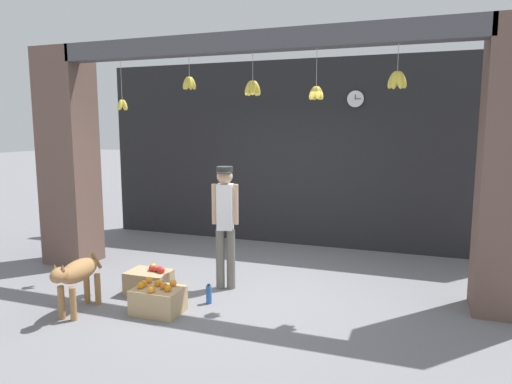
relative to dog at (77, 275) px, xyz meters
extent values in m
plane|color=slate|center=(1.53, 1.32, -0.45)|extent=(60.00, 60.00, 0.00)
cube|color=#232326|center=(1.53, 3.84, 1.17)|extent=(7.31, 0.12, 3.24)
cube|color=brown|center=(-1.47, 1.62, 1.17)|extent=(0.70, 0.60, 3.24)
cube|color=#4C4C51|center=(1.53, 1.44, 2.67)|extent=(5.41, 0.24, 0.24)
cylinder|color=#B2AD99|center=(-0.31, 1.39, 2.28)|extent=(0.01, 0.01, 0.54)
ellipsoid|color=yellow|center=(-0.27, 1.39, 1.94)|extent=(0.11, 0.06, 0.16)
ellipsoid|color=yellow|center=(-0.31, 1.43, 1.94)|extent=(0.06, 0.11, 0.16)
ellipsoid|color=yellow|center=(-0.35, 1.39, 1.94)|extent=(0.11, 0.06, 0.16)
ellipsoid|color=yellow|center=(-0.31, 1.35, 1.94)|extent=(0.06, 0.11, 0.16)
cylinder|color=#B2AD99|center=(0.68, 1.49, 2.42)|extent=(0.01, 0.01, 0.26)
ellipsoid|color=yellow|center=(0.73, 1.49, 2.21)|extent=(0.12, 0.06, 0.18)
ellipsoid|color=yellow|center=(0.71, 1.52, 2.21)|extent=(0.10, 0.11, 0.19)
ellipsoid|color=yellow|center=(0.67, 1.53, 2.21)|extent=(0.08, 0.12, 0.19)
ellipsoid|color=yellow|center=(0.64, 1.51, 2.21)|extent=(0.12, 0.09, 0.19)
ellipsoid|color=yellow|center=(0.64, 1.47, 2.21)|extent=(0.12, 0.09, 0.19)
ellipsoid|color=yellow|center=(0.67, 1.44, 2.21)|extent=(0.08, 0.12, 0.19)
ellipsoid|color=yellow|center=(0.71, 1.45, 2.21)|extent=(0.10, 0.11, 0.19)
cylinder|color=#B2AD99|center=(1.58, 1.44, 2.38)|extent=(0.01, 0.01, 0.34)
ellipsoid|color=yellow|center=(1.63, 1.44, 2.11)|extent=(0.13, 0.07, 0.21)
ellipsoid|color=yellow|center=(1.59, 1.49, 2.11)|extent=(0.09, 0.13, 0.21)
ellipsoid|color=yellow|center=(1.54, 1.47, 2.11)|extent=(0.13, 0.11, 0.22)
ellipsoid|color=yellow|center=(1.54, 1.41, 2.11)|extent=(0.13, 0.11, 0.22)
ellipsoid|color=yellow|center=(1.59, 1.39, 2.11)|extent=(0.09, 0.13, 0.21)
cylinder|color=#B2AD99|center=(2.38, 1.43, 2.33)|extent=(0.01, 0.01, 0.43)
ellipsoid|color=yellow|center=(2.42, 1.43, 2.04)|extent=(0.12, 0.06, 0.18)
ellipsoid|color=yellow|center=(2.40, 1.47, 2.04)|extent=(0.09, 0.11, 0.19)
ellipsoid|color=yellow|center=(2.36, 1.47, 2.04)|extent=(0.09, 0.11, 0.19)
ellipsoid|color=yellow|center=(2.33, 1.43, 2.04)|extent=(0.12, 0.06, 0.18)
ellipsoid|color=yellow|center=(2.36, 1.39, 2.04)|extent=(0.09, 0.11, 0.19)
ellipsoid|color=yellow|center=(2.40, 1.39, 2.04)|extent=(0.09, 0.11, 0.19)
cylinder|color=#B2AD99|center=(3.29, 1.43, 2.40)|extent=(0.01, 0.01, 0.30)
ellipsoid|color=yellow|center=(3.34, 1.43, 2.16)|extent=(0.14, 0.07, 0.21)
ellipsoid|color=yellow|center=(3.31, 1.47, 2.16)|extent=(0.11, 0.13, 0.22)
ellipsoid|color=yellow|center=(3.26, 1.47, 2.16)|extent=(0.11, 0.13, 0.22)
ellipsoid|color=yellow|center=(3.23, 1.43, 2.16)|extent=(0.14, 0.07, 0.21)
ellipsoid|color=yellow|center=(3.26, 1.38, 2.16)|extent=(0.11, 0.13, 0.22)
ellipsoid|color=yellow|center=(3.31, 1.38, 2.16)|extent=(0.11, 0.13, 0.22)
ellipsoid|color=#9E7042|center=(0.00, 0.04, 0.04)|extent=(0.30, 0.63, 0.24)
cylinder|color=#9E7042|center=(0.09, -0.19, -0.26)|extent=(0.07, 0.07, 0.37)
cylinder|color=#9E7042|center=(-0.05, -0.20, -0.26)|extent=(0.07, 0.07, 0.37)
cylinder|color=#9E7042|center=(0.05, 0.27, -0.26)|extent=(0.07, 0.07, 0.37)
cylinder|color=#9E7042|center=(-0.10, 0.26, -0.26)|extent=(0.07, 0.07, 0.37)
ellipsoid|color=#9E7042|center=(0.03, -0.30, 0.09)|extent=(0.18, 0.24, 0.17)
cone|color=brown|center=(0.08, -0.29, 0.18)|extent=(0.05, 0.05, 0.07)
cone|color=brown|center=(-0.02, -0.30, 0.18)|extent=(0.05, 0.05, 0.07)
cylinder|color=#9E7042|center=(-0.04, 0.37, 0.06)|extent=(0.06, 0.20, 0.25)
cylinder|color=#6B665B|center=(1.32, 1.31, -0.06)|extent=(0.11, 0.11, 0.78)
cylinder|color=#6B665B|center=(1.19, 1.27, -0.06)|extent=(0.11, 0.11, 0.78)
cube|color=white|center=(1.25, 1.29, 0.63)|extent=(0.24, 0.21, 0.59)
cylinder|color=tan|center=(1.39, 1.33, 0.67)|extent=(0.06, 0.06, 0.52)
cylinder|color=tan|center=(1.12, 1.26, 0.67)|extent=(0.06, 0.06, 0.52)
sphere|color=tan|center=(1.25, 1.29, 1.03)|extent=(0.20, 0.20, 0.20)
cylinder|color=#2D2D2D|center=(1.25, 1.29, 1.11)|extent=(0.21, 0.21, 0.07)
cube|color=#2D2D2D|center=(1.28, 1.19, 1.08)|extent=(0.19, 0.15, 0.01)
cube|color=tan|center=(0.85, 0.31, -0.30)|extent=(0.54, 0.40, 0.29)
sphere|color=orange|center=(0.67, 0.30, -0.13)|extent=(0.08, 0.08, 0.08)
sphere|color=orange|center=(0.66, 0.42, -0.13)|extent=(0.08, 0.08, 0.08)
sphere|color=orange|center=(0.67, 0.23, -0.13)|extent=(0.08, 0.08, 0.08)
sphere|color=orange|center=(0.93, 0.31, -0.13)|extent=(0.08, 0.08, 0.08)
sphere|color=orange|center=(1.01, 0.26, -0.13)|extent=(0.08, 0.08, 0.08)
sphere|color=orange|center=(0.98, 0.42, -0.13)|extent=(0.08, 0.08, 0.08)
sphere|color=orange|center=(0.82, 0.36, -0.13)|extent=(0.08, 0.08, 0.08)
sphere|color=orange|center=(0.86, 0.16, -0.13)|extent=(0.08, 0.08, 0.08)
cube|color=tan|center=(0.42, 0.78, -0.30)|extent=(0.53, 0.38, 0.29)
sphere|color=red|center=(0.61, 0.78, -0.12)|extent=(0.08, 0.08, 0.08)
sphere|color=#99B238|center=(0.43, 0.88, -0.12)|extent=(0.08, 0.08, 0.08)
sphere|color=red|center=(0.50, 0.81, -0.12)|extent=(0.08, 0.08, 0.08)
sphere|color=red|center=(0.45, 0.81, -0.12)|extent=(0.08, 0.08, 0.08)
sphere|color=#99B238|center=(0.43, 0.86, -0.12)|extent=(0.08, 0.08, 0.08)
sphere|color=red|center=(0.58, 0.80, -0.12)|extent=(0.08, 0.08, 0.08)
sphere|color=red|center=(0.56, 0.80, -0.12)|extent=(0.08, 0.08, 0.08)
cylinder|color=#2D60AD|center=(1.27, 0.74, -0.34)|extent=(0.07, 0.07, 0.22)
cylinder|color=black|center=(1.27, 0.74, -0.22)|extent=(0.04, 0.04, 0.02)
cylinder|color=black|center=(2.53, 3.77, 2.10)|extent=(0.29, 0.01, 0.29)
cylinder|color=white|center=(2.53, 3.76, 2.10)|extent=(0.27, 0.02, 0.27)
cube|color=black|center=(2.53, 3.75, 2.13)|extent=(0.01, 0.01, 0.08)
cube|color=black|center=(2.57, 3.75, 2.10)|extent=(0.10, 0.01, 0.01)
camera|label=1|loc=(3.54, -3.97, 1.64)|focal=32.00mm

